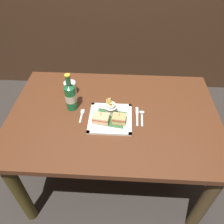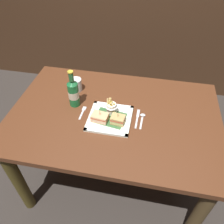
{
  "view_description": "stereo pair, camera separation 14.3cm",
  "coord_description": "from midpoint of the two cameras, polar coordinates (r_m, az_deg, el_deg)",
  "views": [
    {
      "loc": [
        0.05,
        -1.07,
        1.79
      ],
      "look_at": [
        -0.01,
        -0.03,
        0.81
      ],
      "focal_mm": 35.75,
      "sensor_mm": 36.0,
      "label": 1
    },
    {
      "loc": [
        0.19,
        -1.05,
        1.79
      ],
      "look_at": [
        -0.01,
        -0.03,
        0.81
      ],
      "focal_mm": 35.75,
      "sensor_mm": 36.0,
      "label": 2
    }
  ],
  "objects": [
    {
      "name": "fries_cup",
      "position": [
        1.44,
        -3.19,
        1.25
      ],
      "size": [
        0.08,
        0.08,
        0.12
      ],
      "color": "white",
      "rests_on": "square_plate"
    },
    {
      "name": "dining_table",
      "position": [
        1.57,
        -2.23,
        -3.96
      ],
      "size": [
        1.39,
        0.93,
        0.77
      ],
      "color": "#59301B",
      "rests_on": "ground_plane"
    },
    {
      "name": "spoon",
      "position": [
        1.47,
        4.92,
        -0.74
      ],
      "size": [
        0.03,
        0.14,
        0.01
      ],
      "color": "silver",
      "rests_on": "dining_table"
    },
    {
      "name": "water_glass",
      "position": [
        1.66,
        -13.04,
        5.72
      ],
      "size": [
        0.09,
        0.09,
        0.09
      ],
      "color": "silver",
      "rests_on": "dining_table"
    },
    {
      "name": "ground_plane",
      "position": [
        2.09,
        -1.74,
        -15.96
      ],
      "size": [
        6.0,
        6.0,
        0.0
      ],
      "primitive_type": "plane",
      "color": "#342E29"
    },
    {
      "name": "fork",
      "position": [
        1.49,
        -10.5,
        -0.84
      ],
      "size": [
        0.02,
        0.13,
        0.0
      ],
      "color": "silver",
      "rests_on": "dining_table"
    },
    {
      "name": "sandwich_half_right",
      "position": [
        1.39,
        -1.1,
        -1.93
      ],
      "size": [
        0.09,
        0.07,
        0.08
      ],
      "color": "tan",
      "rests_on": "square_plate"
    },
    {
      "name": "knife",
      "position": [
        1.47,
        3.68,
        -0.98
      ],
      "size": [
        0.02,
        0.17,
        0.0
      ],
      "color": "silver",
      "rests_on": "dining_table"
    },
    {
      "name": "sandwich_half_left",
      "position": [
        1.4,
        -5.76,
        -1.79
      ],
      "size": [
        0.11,
        0.08,
        0.08
      ],
      "color": "#E3B483",
      "rests_on": "square_plate"
    },
    {
      "name": "square_plate",
      "position": [
        1.44,
        -3.27,
        -1.81
      ],
      "size": [
        0.27,
        0.27,
        0.02
      ],
      "color": "white",
      "rests_on": "dining_table"
    },
    {
      "name": "beer_bottle",
      "position": [
        1.49,
        -13.29,
        3.92
      ],
      "size": [
        0.07,
        0.07,
        0.27
      ],
      "color": "#1A6D36",
      "rests_on": "dining_table"
    }
  ]
}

